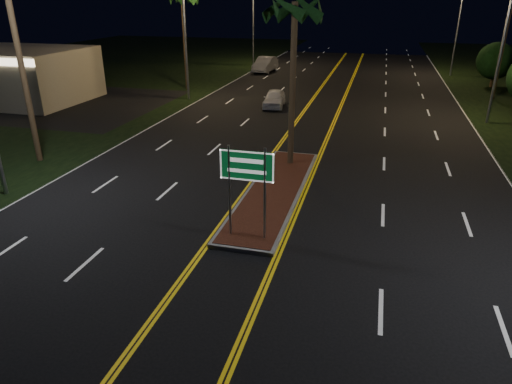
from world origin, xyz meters
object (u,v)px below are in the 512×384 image
(streetlight_left_far, at_px, (256,15))
(shrub_far, at_px, (496,61))
(streetlight_left_mid, at_px, (189,25))
(car_far, at_px, (265,63))
(streetlight_right_far, at_px, (455,18))
(median_island, at_px, (274,191))
(car_near, at_px, (274,97))
(highway_sign, at_px, (247,175))
(streetlight_right_mid, at_px, (498,32))
(palm_median, at_px, (295,7))

(streetlight_left_far, height_order, shrub_far, streetlight_left_far)
(shrub_far, bearing_deg, streetlight_left_mid, -153.82)
(car_far, bearing_deg, streetlight_right_far, 10.75)
(median_island, bearing_deg, streetlight_left_far, 106.00)
(streetlight_left_mid, xyz_separation_m, streetlight_left_far, (0.00, 20.00, 0.00))
(streetlight_left_far, bearing_deg, streetlight_right_far, -5.38)
(shrub_far, distance_m, car_far, 22.59)
(median_island, height_order, car_near, car_near)
(highway_sign, distance_m, streetlight_right_far, 40.74)
(highway_sign, relative_size, streetlight_right_mid, 0.36)
(car_near, relative_size, car_far, 0.80)
(streetlight_right_mid, bearing_deg, shrub_far, 77.18)
(car_far, bearing_deg, shrub_far, -5.59)
(streetlight_right_far, bearing_deg, car_near, -126.89)
(median_island, xyz_separation_m, palm_median, (0.00, 3.50, 7.19))
(streetlight_right_mid, bearing_deg, streetlight_left_far, 133.97)
(streetlight_left_far, bearing_deg, highway_sign, -75.56)
(streetlight_right_mid, distance_m, palm_median, 15.73)
(highway_sign, height_order, car_near, highway_sign)
(highway_sign, xyz_separation_m, car_near, (-3.64, 20.21, -1.67))
(palm_median, height_order, car_far, palm_median)
(highway_sign, relative_size, streetlight_right_far, 0.36)
(streetlight_left_far, relative_size, streetlight_right_far, 1.00)
(highway_sign, bearing_deg, car_far, 102.91)
(streetlight_right_far, xyz_separation_m, shrub_far, (3.19, -6.00, -3.32))
(streetlight_left_mid, height_order, streetlight_left_far, same)
(median_island, distance_m, streetlight_left_far, 38.89)
(streetlight_left_mid, xyz_separation_m, streetlight_right_mid, (21.23, -2.00, 0.00))
(streetlight_right_far, distance_m, car_far, 19.78)
(streetlight_left_mid, xyz_separation_m, palm_median, (10.61, -13.50, 1.62))
(streetlight_left_mid, bearing_deg, streetlight_right_mid, -5.38)
(median_island, bearing_deg, streetlight_left_mid, 121.98)
(streetlight_left_mid, height_order, car_near, streetlight_left_mid)
(palm_median, xyz_separation_m, car_far, (-8.45, 29.15, -6.35))
(streetlight_right_far, relative_size, car_near, 2.04)
(palm_median, distance_m, car_near, 14.57)
(highway_sign, height_order, palm_median, palm_median)
(median_island, distance_m, car_far, 33.74)
(median_island, relative_size, streetlight_right_far, 1.14)
(car_near, bearing_deg, shrub_far, 30.73)
(shrub_far, bearing_deg, car_near, -143.31)
(streetlight_right_far, relative_size, car_far, 1.63)
(streetlight_left_far, xyz_separation_m, streetlight_right_far, (21.23, -2.00, 0.00))
(shrub_far, bearing_deg, highway_sign, -112.57)
(streetlight_left_mid, distance_m, streetlight_right_mid, 21.32)
(streetlight_left_mid, relative_size, shrub_far, 2.27)
(median_island, relative_size, palm_median, 1.23)
(median_island, height_order, streetlight_right_mid, streetlight_right_mid)
(median_island, height_order, palm_median, palm_median)
(median_island, relative_size, shrub_far, 2.59)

